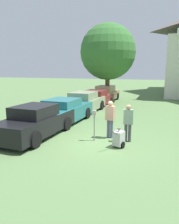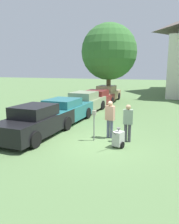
% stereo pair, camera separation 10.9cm
% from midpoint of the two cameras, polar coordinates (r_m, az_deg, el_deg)
% --- Properties ---
extents(ground_plane, '(120.00, 120.00, 0.00)m').
position_cam_midpoint_polar(ground_plane, '(9.82, 1.62, -8.07)').
color(ground_plane, '#517042').
extents(parked_car_black, '(2.04, 4.75, 1.55)m').
position_cam_midpoint_polar(parked_car_black, '(10.89, -13.91, -2.50)').
color(parked_car_black, black).
rests_on(parked_car_black, ground_plane).
extents(parked_car_teal, '(2.15, 4.94, 1.47)m').
position_cam_midpoint_polar(parked_car_teal, '(13.38, -7.00, 0.19)').
color(parked_car_teal, '#23666B').
rests_on(parked_car_teal, ground_plane).
extents(parked_car_sage, '(2.07, 4.97, 1.55)m').
position_cam_midpoint_polar(parked_car_sage, '(16.50, -1.63, 2.42)').
color(parked_car_sage, gray).
rests_on(parked_car_sage, ground_plane).
extents(parked_car_maroon, '(2.13, 5.11, 1.41)m').
position_cam_midpoint_polar(parked_car_maroon, '(19.25, 1.54, 3.49)').
color(parked_car_maroon, maroon).
rests_on(parked_car_maroon, ground_plane).
extents(parked_car_tan, '(2.00, 4.71, 1.58)m').
position_cam_midpoint_polar(parked_car_tan, '(22.31, 4.12, 4.73)').
color(parked_car_tan, tan).
rests_on(parked_car_tan, ground_plane).
extents(parking_meter, '(0.18, 0.09, 1.41)m').
position_cam_midpoint_polar(parking_meter, '(9.86, 0.94, -2.05)').
color(parking_meter, slate).
rests_on(parking_meter, ground_plane).
extents(person_worker, '(0.45, 0.30, 1.78)m').
position_cam_midpoint_polar(person_worker, '(10.31, 5.11, -1.27)').
color(person_worker, '#515670').
rests_on(person_worker, ground_plane).
extents(person_supervisor, '(0.45, 0.29, 1.70)m').
position_cam_midpoint_polar(person_supervisor, '(9.86, 9.74, -2.28)').
color(person_supervisor, '#3F3F47').
rests_on(person_supervisor, ground_plane).
extents(equipment_cart, '(0.53, 1.00, 1.00)m').
position_cam_midpoint_polar(equipment_cart, '(9.26, 7.31, -6.84)').
color(equipment_cart, '#B2B2AD').
rests_on(equipment_cart, ground_plane).
extents(shade_tree, '(5.46, 5.46, 7.60)m').
position_cam_midpoint_polar(shade_tree, '(22.28, 4.68, 15.35)').
color(shade_tree, brown).
rests_on(shade_tree, ground_plane).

